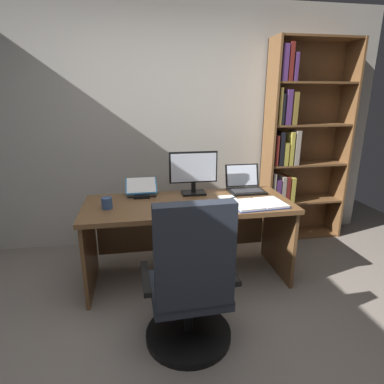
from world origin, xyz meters
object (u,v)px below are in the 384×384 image
monitor (193,173)px  reading_stand_with_book (141,187)px  laptop (245,186)px  computer_mouse (165,206)px  keyboard (201,205)px  coffee_mug (107,203)px  desk (187,220)px  pen (231,198)px  open_binder (258,204)px  bookshelf (296,147)px  notepad (228,199)px  office_chair (191,289)px

monitor → reading_stand_with_book: size_ratio=1.56×
laptop → computer_mouse: size_ratio=3.26×
keyboard → coffee_mug: bearing=173.3°
desk → pen: 0.45m
desk → laptop: (0.60, 0.16, 0.25)m
desk → open_binder: 0.66m
bookshelf → open_binder: size_ratio=4.74×
open_binder → notepad: size_ratio=2.23×
monitor → pen: (0.30, -0.23, -0.19)m
bookshelf → office_chair: size_ratio=2.08×
monitor → reading_stand_with_book: (-0.48, 0.06, -0.13)m
keyboard → pen: 0.33m
office_chair → keyboard: office_chair is taller
open_binder → coffee_mug: size_ratio=4.97×
office_chair → desk: bearing=80.6°
computer_mouse → open_binder: (0.78, -0.05, -0.01)m
keyboard → pen: bearing=25.1°
computer_mouse → bookshelf: bearing=29.1°
computer_mouse → office_chair: bearing=-82.7°
open_binder → pen: size_ratio=3.35×
coffee_mug → monitor: bearing=20.0°
notepad → office_chair: bearing=-119.9°
laptop → notepad: size_ratio=1.61×
notepad → pen: pen is taller
reading_stand_with_book → computer_mouse: bearing=-66.8°
desk → computer_mouse: size_ratio=17.31×
notepad → laptop: bearing=45.4°
computer_mouse → open_binder: 0.79m
computer_mouse → laptop: bearing=24.9°
bookshelf → office_chair: bearing=-133.1°
laptop → bookshelf: bearing=33.1°
keyboard → pen: (0.30, 0.14, 0.00)m
monitor → notepad: bearing=-40.0°
office_chair → reading_stand_with_book: size_ratio=3.70×
laptop → open_binder: (-0.03, -0.43, -0.04)m
keyboard → notepad: bearing=26.7°
keyboard → pen: keyboard is taller
computer_mouse → open_binder: size_ratio=0.22×
keyboard → open_binder: bearing=-5.9°
open_binder → coffee_mug: (-1.26, 0.14, 0.04)m
pen → monitor: bearing=142.0°
bookshelf → laptop: bookshelf is taller
bookshelf → reading_stand_with_book: 1.83m
bookshelf → reading_stand_with_book: size_ratio=7.68×
office_chair → monitor: size_ratio=2.37×
monitor → computer_mouse: size_ratio=4.34×
bookshelf → pen: bookshelf is taller
reading_stand_with_book → open_binder: size_ratio=0.62×
office_chair → notepad: office_chair is taller
pen → reading_stand_with_book: bearing=159.6°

